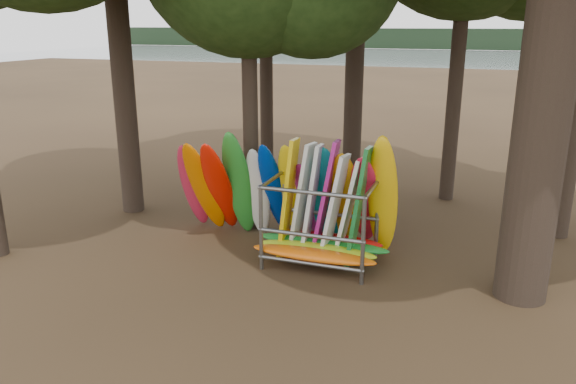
% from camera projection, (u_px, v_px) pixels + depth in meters
% --- Properties ---
extents(ground, '(120.00, 120.00, 0.00)m').
position_uv_depth(ground, '(284.00, 273.00, 12.41)').
color(ground, '#47331E').
rests_on(ground, ground).
extents(lake, '(160.00, 160.00, 0.00)m').
position_uv_depth(lake, '(457.00, 69.00, 66.47)').
color(lake, gray).
rests_on(lake, ground).
extents(far_shore, '(160.00, 4.00, 4.00)m').
position_uv_depth(far_shore, '(474.00, 39.00, 110.93)').
color(far_shore, black).
rests_on(far_shore, ground).
extents(kayak_row, '(5.70, 2.36, 3.13)m').
position_uv_depth(kayak_row, '(282.00, 193.00, 13.72)').
color(kayak_row, '#B51E3C').
rests_on(kayak_row, ground).
extents(storage_rack, '(3.14, 1.57, 2.84)m').
position_uv_depth(storage_rack, '(321.00, 225.00, 12.67)').
color(storage_rack, slate).
rests_on(storage_rack, ground).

